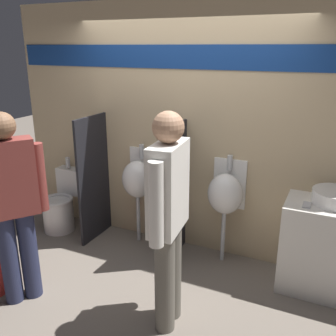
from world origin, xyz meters
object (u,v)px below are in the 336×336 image
Objects in this scene: urinal_near_counter at (138,179)px; person_in_vest at (168,215)px; cell_phone at (307,205)px; urinal_far at (225,194)px; toilet at (61,206)px; person_with_lanyard at (12,202)px.

person_in_vest reaches higher than urinal_near_counter.
urinal_far is at bearing 165.40° from cell_phone.
cell_phone is at bearing -1.14° from toilet.
person_in_vest reaches higher than toilet.
person_in_vest is at bearing -96.25° from urinal_far.
urinal_near_counter is at bearing 8.39° from toilet.
urinal_near_counter is 0.65× the size of person_in_vest.
urinal_far is (-0.81, 0.21, -0.11)m from cell_phone.
urinal_near_counter is at bearing 173.50° from cell_phone.
urinal_far is 2.14m from toilet.
person_with_lanyard is at bearing -64.21° from toilet.
person_with_lanyard is (-1.35, -0.28, -0.03)m from person_in_vest.
urinal_far is 1.16m from person_in_vest.
toilet is (-1.04, -0.15, -0.47)m from urinal_near_counter.
toilet is at bearing 178.86° from cell_phone.
cell_phone is 1.86m from urinal_near_counter.
person_with_lanyard is at bearing -136.12° from urinal_far.
person_in_vest is at bearing -135.31° from cell_phone.
cell_phone is 0.16× the size of toilet.
toilet is at bearing 61.62° from person_with_lanyard.
cell_phone is 1.32m from person_in_vest.
person_with_lanyard reaches higher than urinal_far.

